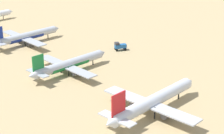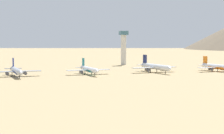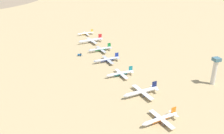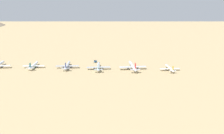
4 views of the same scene
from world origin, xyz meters
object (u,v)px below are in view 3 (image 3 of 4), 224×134
at_px(parked_jet_1, 91,40).
at_px(parked_jet_5, 142,92).
at_px(parked_jet_6, 160,119).
at_px(control_tower, 215,70).
at_px(service_truck, 80,55).
at_px(parked_jet_2, 100,49).
at_px(parked_jet_0, 86,33).
at_px(parked_jet_4, 120,73).
at_px(parked_jet_3, 107,59).

xyz_separation_m(parked_jet_1, parked_jet_5, (-10.89, 181.34, -0.29)).
height_order(parked_jet_6, control_tower, control_tower).
relative_size(parked_jet_5, service_truck, 7.22).
xyz_separation_m(parked_jet_1, parked_jet_2, (-4.01, 45.22, -0.60)).
distance_m(parked_jet_0, parked_jet_4, 181.90).
height_order(parked_jet_0, parked_jet_1, parked_jet_1).
xyz_separation_m(parked_jet_1, parked_jet_4, (-5.00, 133.90, -0.85)).
height_order(parked_jet_0, parked_jet_5, parked_jet_5).
bearing_deg(parked_jet_4, parked_jet_1, -87.86).
relative_size(parked_jet_5, control_tower, 1.35).
height_order(parked_jet_0, parked_jet_6, parked_jet_6).
bearing_deg(parked_jet_0, control_tower, 112.07).
bearing_deg(parked_jet_1, parked_jet_2, 95.07).
height_order(parked_jet_5, parked_jet_6, parked_jet_5).
xyz_separation_m(parked_jet_2, parked_jet_3, (1.98, 42.71, -0.02)).
bearing_deg(parked_jet_0, parked_jet_2, 92.02).
xyz_separation_m(parked_jet_3, control_tower, (-91.55, 93.17, 13.23)).
height_order(parked_jet_3, parked_jet_4, parked_jet_3).
xyz_separation_m(parked_jet_3, parked_jet_5, (-8.85, 93.41, 0.32)).
xyz_separation_m(parked_jet_4, control_tower, (-88.59, 47.20, 13.47)).
height_order(parked_jet_2, service_truck, parked_jet_2).
relative_size(parked_jet_5, parked_jet_6, 1.13).
height_order(parked_jet_0, parked_jet_4, parked_jet_4).
bearing_deg(parked_jet_2, parked_jet_0, -87.98).
bearing_deg(parked_jet_1, parked_jet_6, 92.02).
bearing_deg(service_truck, parked_jet_2, -163.43).
bearing_deg(parked_jet_3, parked_jet_6, 92.47).
relative_size(parked_jet_1, service_truck, 7.73).
bearing_deg(parked_jet_2, control_tower, 123.39).
distance_m(parked_jet_0, parked_jet_2, 93.22).
distance_m(parked_jet_2, parked_jet_3, 42.76).
bearing_deg(parked_jet_3, parked_jet_2, -92.65).
bearing_deg(parked_jet_1, parked_jet_3, 91.33).
height_order(parked_jet_0, parked_jet_3, parked_jet_3).
distance_m(parked_jet_1, parked_jet_3, 87.96).
bearing_deg(parked_jet_4, parked_jet_6, 91.86).
bearing_deg(service_truck, control_tower, 134.01).
height_order(service_truck, control_tower, control_tower).
relative_size(parked_jet_3, parked_jet_4, 1.07).
bearing_deg(control_tower, parked_jet_3, -45.50).
relative_size(parked_jet_3, parked_jet_5, 0.93).
height_order(parked_jet_2, control_tower, control_tower).
bearing_deg(parked_jet_4, control_tower, 151.95).
relative_size(service_truck, control_tower, 0.19).
bearing_deg(parked_jet_0, service_truck, 74.19).
bearing_deg(parked_jet_0, parked_jet_4, 91.34).
xyz_separation_m(parked_jet_4, service_truck, (33.37, -79.05, -1.34)).
relative_size(parked_jet_1, control_tower, 1.44).
bearing_deg(parked_jet_1, control_tower, 117.33).
relative_size(parked_jet_0, control_tower, 1.06).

